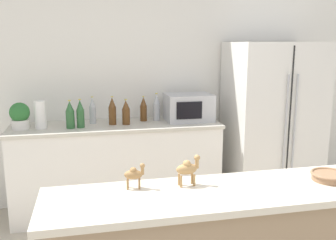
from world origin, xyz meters
name	(u,v)px	position (x,y,z in m)	size (l,w,h in m)	color
wall_back	(145,85)	(0.00, 2.73, 1.27)	(8.00, 0.06, 2.55)	white
back_counter	(118,168)	(-0.35, 2.40, 0.46)	(2.09, 0.63, 0.93)	white
refrigerator	(272,124)	(1.32, 2.33, 0.87)	(0.94, 0.74, 1.74)	silver
potted_plant	(20,116)	(-1.25, 2.37, 1.06)	(0.19, 0.19, 0.25)	silver
paper_towel_roll	(40,115)	(-1.07, 2.35, 1.06)	(0.11, 0.11, 0.27)	white
microwave	(189,107)	(0.41, 2.42, 1.07)	(0.48, 0.37, 0.28)	#B2B5BA
back_bottle_0	(93,111)	(-0.58, 2.48, 1.06)	(0.07, 0.07, 0.28)	#B2B7BC
back_bottle_1	(70,115)	(-0.79, 2.30, 1.06)	(0.08, 0.08, 0.27)	#2D6033
back_bottle_2	(80,114)	(-0.70, 2.31, 1.06)	(0.07, 0.07, 0.28)	#2D6033
back_bottle_3	(112,111)	(-0.39, 2.38, 1.06)	(0.08, 0.08, 0.29)	brown
back_bottle_4	(156,107)	(0.08, 2.49, 1.07)	(0.07, 0.07, 0.29)	#B2B7BC
back_bottle_5	(126,113)	(-0.25, 2.36, 1.05)	(0.08, 0.08, 0.25)	brown
back_bottle_6	(143,109)	(-0.06, 2.50, 1.05)	(0.07, 0.07, 0.26)	brown
fruit_bowl	(329,176)	(0.61, 0.35, 1.03)	(0.20, 0.20, 0.04)	#8C6647
camel_figurine	(134,174)	(-0.42, 0.46, 1.08)	(0.11, 0.06, 0.13)	olive
camel_figurine_second	(188,168)	(-0.15, 0.44, 1.10)	(0.13, 0.06, 0.16)	#A87F4C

